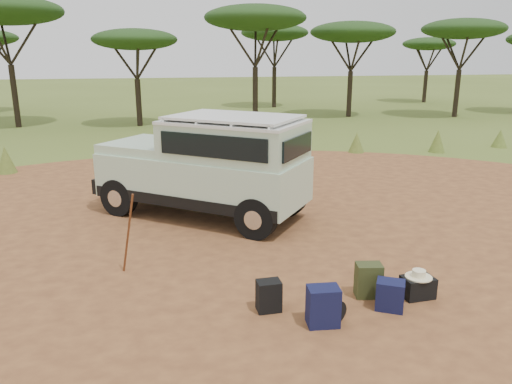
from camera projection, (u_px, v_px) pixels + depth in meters
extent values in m
plane|color=#556624|center=(249.00, 261.00, 9.01)|extent=(140.00, 140.00, 0.00)
cylinder|color=#9A5E32|center=(249.00, 260.00, 9.01)|extent=(23.00, 23.00, 0.01)
cone|color=#556624|center=(6.00, 160.00, 15.46)|extent=(0.60, 0.60, 0.85)
cone|color=#556624|center=(108.00, 153.00, 16.95)|extent=(0.60, 0.60, 0.70)
cone|color=#556624|center=(197.00, 148.00, 17.16)|extent=(0.60, 0.60, 0.90)
cone|color=#556624|center=(284.00, 148.00, 17.42)|extent=(0.60, 0.60, 0.80)
cone|color=#556624|center=(357.00, 143.00, 18.70)|extent=(0.60, 0.60, 0.75)
cone|color=#556624|center=(438.00, 141.00, 18.74)|extent=(0.60, 0.60, 0.85)
cone|color=#556624|center=(500.00, 138.00, 19.76)|extent=(0.60, 0.60, 0.70)
cylinder|color=black|center=(15.00, 96.00, 24.82)|extent=(0.28, 0.28, 3.06)
ellipsoid|color=#203915|center=(4.00, 10.00, 23.73)|extent=(5.50, 5.50, 1.38)
cylinder|color=black|center=(139.00, 103.00, 25.40)|extent=(0.28, 0.28, 2.34)
ellipsoid|color=#203915|center=(135.00, 39.00, 24.57)|extent=(4.20, 4.20, 1.05)
cylinder|color=black|center=(255.00, 95.00, 26.18)|extent=(0.28, 0.28, 2.93)
ellipsoid|color=#203915|center=(255.00, 18.00, 25.14)|extent=(5.20, 5.20, 1.30)
cylinder|color=black|center=(349.00, 94.00, 29.06)|extent=(0.28, 0.28, 2.61)
ellipsoid|color=#203915|center=(353.00, 32.00, 28.13)|extent=(4.80, 4.80, 1.20)
cylinder|color=black|center=(457.00, 94.00, 28.88)|extent=(0.28, 0.28, 2.70)
ellipsoid|color=#203915|center=(464.00, 29.00, 27.91)|extent=(4.60, 4.60, 1.15)
cylinder|color=black|center=(274.00, 87.00, 34.08)|extent=(0.28, 0.28, 2.70)
ellipsoid|color=#203915|center=(275.00, 33.00, 33.11)|extent=(4.50, 4.50, 1.12)
cylinder|color=black|center=(425.00, 87.00, 37.54)|extent=(0.28, 0.28, 2.34)
ellipsoid|color=#203915|center=(429.00, 44.00, 36.71)|extent=(3.80, 3.80, 0.95)
cube|color=#B0CDAF|center=(202.00, 177.00, 11.29)|extent=(4.81, 4.35, 0.98)
cube|color=black|center=(203.00, 192.00, 11.39)|extent=(4.76, 4.32, 0.25)
cube|color=#B0CDAF|center=(234.00, 141.00, 10.71)|extent=(3.38, 3.20, 0.77)
cube|color=silver|center=(234.00, 122.00, 10.60)|extent=(3.41, 3.23, 0.06)
cube|color=silver|center=(234.00, 117.00, 10.57)|extent=(3.15, 3.00, 0.05)
cube|color=#B0CDAF|center=(149.00, 146.00, 11.74)|extent=(2.44, 2.46, 0.21)
cube|color=black|center=(179.00, 135.00, 11.29)|extent=(1.10, 1.33, 0.54)
cube|color=black|center=(212.00, 146.00, 9.89)|extent=(1.94, 1.54, 0.46)
cube|color=black|center=(253.00, 133.00, 11.50)|extent=(1.94, 1.54, 0.46)
cube|color=black|center=(297.00, 146.00, 10.10)|extent=(0.98, 1.23, 0.42)
cube|color=black|center=(121.00, 178.00, 12.36)|extent=(1.26, 1.55, 0.35)
cylinder|color=black|center=(115.00, 145.00, 12.19)|extent=(0.88, 1.09, 0.07)
cylinder|color=black|center=(116.00, 167.00, 12.34)|extent=(0.88, 1.09, 0.07)
cylinder|color=silver|center=(106.00, 156.00, 12.01)|extent=(0.20, 0.22, 0.23)
cylinder|color=silver|center=(122.00, 152.00, 12.51)|extent=(0.20, 0.22, 0.23)
cube|color=silver|center=(118.00, 173.00, 12.36)|extent=(0.30, 0.36, 0.12)
cylinder|color=black|center=(203.00, 134.00, 12.06)|extent=(0.12, 0.12, 0.85)
cylinder|color=black|center=(119.00, 197.00, 11.43)|extent=(0.86, 0.76, 0.86)
cylinder|color=black|center=(162.00, 181.00, 12.87)|extent=(0.86, 0.76, 0.86)
cylinder|color=black|center=(256.00, 218.00, 9.97)|extent=(0.86, 0.76, 0.86)
cylinder|color=black|center=(287.00, 197.00, 11.41)|extent=(0.86, 0.76, 0.86)
cylinder|color=brown|center=(128.00, 234.00, 8.27)|extent=(0.30, 0.33, 1.45)
cube|color=black|center=(269.00, 296.00, 7.20)|extent=(0.35, 0.26, 0.47)
cube|color=#13163D|center=(323.00, 306.00, 6.81)|extent=(0.46, 0.35, 0.56)
cube|color=#363E1D|center=(368.00, 280.00, 7.62)|extent=(0.43, 0.34, 0.54)
cube|color=#13163D|center=(390.00, 295.00, 7.24)|extent=(0.49, 0.45, 0.45)
cube|color=black|center=(418.00, 287.00, 7.62)|extent=(0.49, 0.36, 0.33)
cylinder|color=black|center=(329.00, 308.00, 7.00)|extent=(0.44, 0.44, 0.34)
cylinder|color=beige|center=(419.00, 277.00, 7.57)|extent=(0.40, 0.40, 0.02)
cylinder|color=beige|center=(419.00, 273.00, 7.56)|extent=(0.20, 0.20, 0.10)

